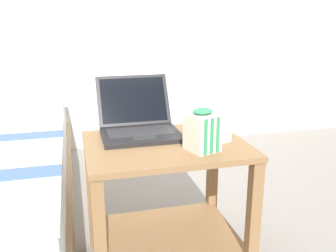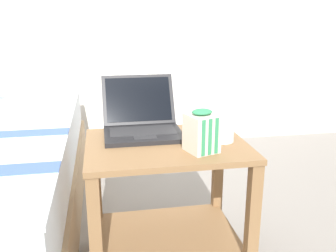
# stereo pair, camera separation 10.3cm
# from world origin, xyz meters

# --- Properties ---
(bedside_table) EXTENTS (0.63, 0.48, 0.56)m
(bedside_table) POSITION_xyz_m (0.00, 0.00, 0.36)
(bedside_table) COLOR olive
(bedside_table) RESTS_ON ground_plane
(laptop) EXTENTS (0.32, 0.35, 0.22)m
(laptop) POSITION_xyz_m (-0.08, 0.15, 0.60)
(laptop) COLOR black
(laptop) RESTS_ON bedside_table
(mug_front_left) EXTENTS (0.12, 0.10, 0.09)m
(mug_front_left) POSITION_xyz_m (0.22, -0.02, 0.61)
(mug_front_left) COLOR white
(mug_front_left) RESTS_ON bedside_table
(snack_bag) EXTENTS (0.13, 0.13, 0.16)m
(snack_bag) POSITION_xyz_m (0.11, -0.11, 0.63)
(snack_bag) COLOR silver
(snack_bag) RESTS_ON bedside_table
(cell_phone) EXTENTS (0.12, 0.17, 0.01)m
(cell_phone) POSITION_xyz_m (0.19, 0.14, 0.56)
(cell_phone) COLOR #B7BABC
(cell_phone) RESTS_ON bedside_table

